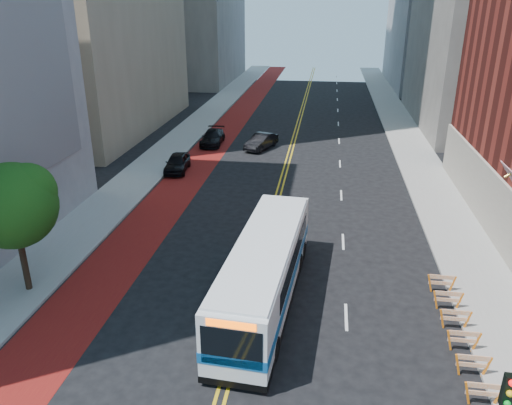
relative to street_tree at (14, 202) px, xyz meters
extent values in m
plane|color=black|center=(11.24, -6.04, -4.91)|extent=(160.00, 160.00, 0.00)
cube|color=gray|center=(-0.76, 23.96, -4.84)|extent=(4.00, 140.00, 0.15)
cube|color=gray|center=(23.24, 23.96, -4.84)|extent=(4.00, 140.00, 0.15)
cube|color=maroon|center=(3.14, 23.96, -4.91)|extent=(3.60, 140.00, 0.01)
cube|color=gold|center=(11.06, 23.96, -4.91)|extent=(0.14, 140.00, 0.01)
cube|color=gold|center=(11.42, 23.96, -4.91)|extent=(0.14, 140.00, 0.01)
cube|color=silver|center=(16.04, -0.04, -4.90)|extent=(0.14, 2.20, 0.01)
cube|color=silver|center=(16.04, 7.96, -4.90)|extent=(0.14, 2.20, 0.01)
cube|color=silver|center=(16.04, 15.96, -4.90)|extent=(0.14, 2.20, 0.01)
cube|color=silver|center=(16.04, 23.96, -4.90)|extent=(0.14, 2.20, 0.01)
cube|color=silver|center=(16.04, 31.96, -4.90)|extent=(0.14, 2.20, 0.01)
cube|color=silver|center=(16.04, 39.96, -4.90)|extent=(0.14, 2.20, 0.01)
cube|color=silver|center=(16.04, 47.96, -4.90)|extent=(0.14, 2.20, 0.01)
cube|color=silver|center=(16.04, 55.96, -4.90)|extent=(0.14, 2.20, 0.01)
cube|color=silver|center=(16.04, 63.96, -4.90)|extent=(0.14, 2.20, 0.01)
cube|color=silver|center=(16.04, 71.96, -4.90)|extent=(0.14, 2.20, 0.01)
cube|color=silver|center=(16.04, 79.96, -4.90)|extent=(0.14, 2.20, 0.01)
cube|color=black|center=(25.39, 6.96, -3.81)|extent=(0.35, 2.80, 2.20)
cube|color=black|center=(25.39, 13.96, -3.81)|extent=(0.35, 2.80, 2.20)
cube|color=orange|center=(20.29, -4.94, -4.41)|extent=(0.32, 0.06, 0.99)
cube|color=orange|center=(21.39, -4.94, -4.41)|extent=(0.32, 0.06, 0.99)
cube|color=orange|center=(20.84, -4.94, -4.01)|extent=(1.25, 0.05, 0.22)
cube|color=orange|center=(20.84, -4.94, -4.36)|extent=(1.25, 0.05, 0.18)
cube|color=orange|center=(20.29, -3.39, -4.41)|extent=(0.32, 0.06, 0.99)
cube|color=orange|center=(21.39, -3.39, -4.41)|extent=(0.32, 0.06, 0.99)
cube|color=orange|center=(20.84, -3.39, -4.01)|extent=(1.25, 0.05, 0.22)
cube|color=orange|center=(20.84, -3.39, -4.36)|extent=(1.25, 0.05, 0.18)
cube|color=orange|center=(20.29, -1.84, -4.41)|extent=(0.32, 0.06, 0.99)
cube|color=orange|center=(21.39, -1.84, -4.41)|extent=(0.32, 0.06, 0.99)
cube|color=orange|center=(20.84, -1.84, -4.01)|extent=(1.25, 0.05, 0.22)
cube|color=orange|center=(20.84, -1.84, -4.36)|extent=(1.25, 0.05, 0.18)
cube|color=orange|center=(20.29, -0.29, -4.41)|extent=(0.32, 0.06, 0.99)
cube|color=orange|center=(21.39, -0.29, -4.41)|extent=(0.32, 0.06, 0.99)
cube|color=orange|center=(20.84, -0.29, -4.01)|extent=(1.25, 0.05, 0.22)
cube|color=orange|center=(20.84, -0.29, -4.36)|extent=(1.25, 0.05, 0.18)
cube|color=orange|center=(20.29, 1.26, -4.41)|extent=(0.32, 0.06, 0.99)
cube|color=orange|center=(21.39, 1.26, -4.41)|extent=(0.32, 0.06, 0.99)
cube|color=orange|center=(20.84, 1.26, -4.01)|extent=(1.25, 0.05, 0.22)
cube|color=orange|center=(20.84, 1.26, -4.36)|extent=(1.25, 0.05, 0.18)
cube|color=orange|center=(20.29, 2.81, -4.41)|extent=(0.32, 0.06, 0.99)
cube|color=orange|center=(21.39, 2.81, -4.41)|extent=(0.32, 0.06, 0.99)
cube|color=orange|center=(20.84, 2.81, -4.01)|extent=(1.25, 0.05, 0.22)
cube|color=orange|center=(20.84, 2.81, -4.36)|extent=(1.25, 0.05, 0.18)
cylinder|color=black|center=(-0.06, -0.04, -3.16)|extent=(0.32, 0.32, 3.20)
sphere|color=#0E440F|center=(-0.06, -0.04, -0.16)|extent=(4.20, 4.20, 4.20)
sphere|color=#0E440F|center=(0.54, 0.36, 0.44)|extent=(2.80, 2.80, 2.80)
cube|color=black|center=(19.54, -9.54, -0.16)|extent=(0.28, 0.22, 0.95)
sphere|color=red|center=(19.54, -9.68, 0.19)|extent=(0.18, 0.18, 0.18)
sphere|color=yellow|center=(19.54, -9.68, -0.14)|extent=(0.18, 0.18, 0.18)
sphere|color=#0CA526|center=(19.54, -9.68, -0.47)|extent=(0.18, 0.18, 0.18)
cube|color=silver|center=(12.06, 0.56, -3.08)|extent=(3.55, 12.54, 2.94)
cube|color=#0F5091|center=(12.06, 0.56, -3.52)|extent=(3.60, 12.58, 0.46)
cube|color=black|center=(12.12, 1.39, -2.59)|extent=(3.34, 8.84, 0.98)
cube|color=black|center=(11.62, -5.58, -2.85)|extent=(2.36, 0.27, 1.65)
cube|color=black|center=(12.50, 6.71, -2.64)|extent=(2.15, 0.26, 1.03)
cube|color=#FF5905|center=(11.62, -5.59, -1.82)|extent=(1.88, 0.22, 0.31)
cube|color=silver|center=(12.06, 0.56, -1.56)|extent=(3.38, 11.91, 0.12)
cube|color=black|center=(12.06, 0.56, -4.55)|extent=(3.59, 12.57, 0.31)
cylinder|color=black|center=(10.56, -3.30, -4.40)|extent=(0.38, 1.05, 1.03)
cylinder|color=black|center=(12.99, -3.47, -4.40)|extent=(0.38, 1.05, 1.03)
cylinder|color=black|center=(11.09, 4.11, -4.40)|extent=(0.38, 1.05, 1.03)
cylinder|color=black|center=(13.52, 3.93, -4.40)|extent=(0.38, 1.05, 1.03)
cylinder|color=black|center=(11.20, 5.59, -4.40)|extent=(0.38, 1.05, 1.03)
cylinder|color=black|center=(13.63, 5.42, -4.40)|extent=(0.38, 1.05, 1.03)
imported|color=black|center=(1.94, 19.82, -4.15)|extent=(2.18, 4.60, 1.52)
imported|color=black|center=(8.25, 27.85, -4.16)|extent=(3.14, 4.84, 1.51)
imported|color=black|center=(3.05, 28.76, -4.18)|extent=(2.24, 5.10, 1.46)
camera|label=1|loc=(14.64, -20.23, 8.99)|focal=35.00mm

